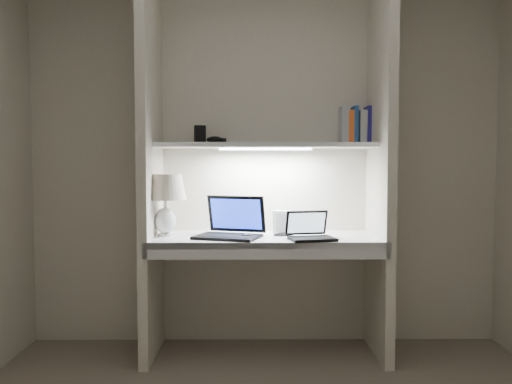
{
  "coord_description": "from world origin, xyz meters",
  "views": [
    {
      "loc": [
        -0.08,
        -1.94,
        1.22
      ],
      "look_at": [
        -0.06,
        1.05,
        1.06
      ],
      "focal_mm": 35.0,
      "sensor_mm": 36.0,
      "label": 1
    }
  ],
  "objects_px": {
    "laptop_netbook": "(310,233)",
    "book_row": "(357,126)",
    "speaker": "(282,222)",
    "laptop_main": "(231,228)",
    "table_lamp": "(165,194)"
  },
  "relations": [
    {
      "from": "laptop_netbook",
      "to": "book_row",
      "type": "distance_m",
      "value": 0.84
    },
    {
      "from": "laptop_main",
      "to": "speaker",
      "type": "bearing_deg",
      "value": 44.18
    },
    {
      "from": "laptop_netbook",
      "to": "speaker",
      "type": "xyz_separation_m",
      "value": [
        -0.15,
        0.27,
        0.04
      ]
    },
    {
      "from": "table_lamp",
      "to": "speaker",
      "type": "xyz_separation_m",
      "value": [
        0.75,
        0.13,
        -0.19
      ]
    },
    {
      "from": "book_row",
      "to": "table_lamp",
      "type": "bearing_deg",
      "value": -170.53
    },
    {
      "from": "laptop_main",
      "to": "laptop_netbook",
      "type": "relative_size",
      "value": 1.51
    },
    {
      "from": "book_row",
      "to": "laptop_netbook",
      "type": "bearing_deg",
      "value": -134.86
    },
    {
      "from": "book_row",
      "to": "laptop_main",
      "type": "bearing_deg",
      "value": -163.75
    },
    {
      "from": "laptop_main",
      "to": "speaker",
      "type": "height_order",
      "value": "laptop_main"
    },
    {
      "from": "laptop_main",
      "to": "speaker",
      "type": "distance_m",
      "value": 0.37
    },
    {
      "from": "laptop_main",
      "to": "laptop_netbook",
      "type": "bearing_deg",
      "value": 5.39
    },
    {
      "from": "laptop_main",
      "to": "book_row",
      "type": "height_order",
      "value": "book_row"
    },
    {
      "from": "laptop_main",
      "to": "laptop_netbook",
      "type": "distance_m",
      "value": 0.5
    },
    {
      "from": "speaker",
      "to": "book_row",
      "type": "distance_m",
      "value": 0.82
    },
    {
      "from": "laptop_main",
      "to": "speaker",
      "type": "xyz_separation_m",
      "value": [
        0.33,
        0.16,
        0.02
      ]
    }
  ]
}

